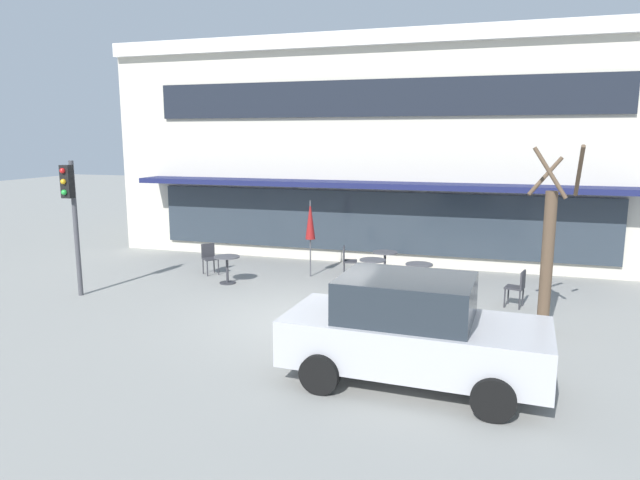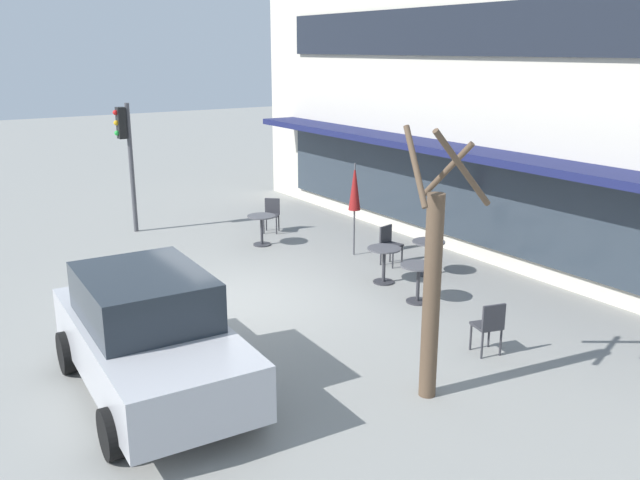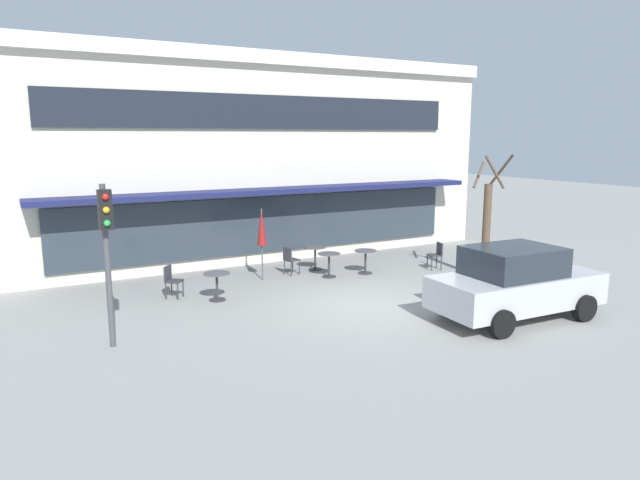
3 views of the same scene
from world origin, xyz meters
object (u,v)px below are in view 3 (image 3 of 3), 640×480
at_px(cafe_chair_2, 437,254).
at_px(parked_sedan, 515,283).
at_px(cafe_chair_0, 290,258).
at_px(cafe_table_by_tree, 329,261).
at_px(cafe_chair_1, 172,279).
at_px(patio_umbrella_green_folded, 262,228).
at_px(street_tree, 487,225).
at_px(cafe_table_streetside, 366,258).
at_px(cafe_table_mid_patio, 315,254).
at_px(traffic_light_pole, 107,239).
at_px(cafe_table_near_wall, 217,282).

xyz_separation_m(cafe_chair_2, parked_sedan, (-1.79, -4.91, 0.35)).
bearing_deg(cafe_chair_0, cafe_table_by_tree, -43.79).
relative_size(cafe_chair_1, parked_sedan, 0.21).
xyz_separation_m(patio_umbrella_green_folded, street_tree, (6.07, -3.14, 0.04)).
xyz_separation_m(cafe_table_streetside, cafe_chair_0, (-2.17, 1.04, 0.01)).
height_order(cafe_table_by_tree, parked_sedan, parked_sedan).
bearing_deg(cafe_table_mid_patio, traffic_light_pole, -149.39).
distance_m(cafe_table_streetside, cafe_chair_2, 2.47).
bearing_deg(cafe_chair_2, cafe_table_by_tree, 167.93).
xyz_separation_m(parked_sedan, street_tree, (2.25, 3.21, 0.79)).
xyz_separation_m(cafe_chair_1, cafe_chair_2, (8.53, -0.86, 0.00)).
relative_size(cafe_table_mid_patio, cafe_chair_0, 0.85).
bearing_deg(patio_umbrella_green_folded, cafe_chair_1, -168.72).
xyz_separation_m(cafe_table_by_tree, cafe_chair_0, (-0.92, 0.88, 0.01)).
height_order(cafe_chair_2, traffic_light_pole, traffic_light_pole).
xyz_separation_m(cafe_table_mid_patio, patio_umbrella_green_folded, (-2.08, -0.46, 1.11)).
distance_m(cafe_table_near_wall, cafe_table_by_tree, 3.97).
bearing_deg(cafe_chair_0, cafe_table_streetside, -25.61).
distance_m(cafe_table_streetside, cafe_table_by_tree, 1.26).
bearing_deg(cafe_chair_1, street_tree, -15.90).
xyz_separation_m(cafe_table_near_wall, cafe_chair_2, (7.54, -0.01, 0.01)).
bearing_deg(cafe_chair_0, cafe_table_mid_patio, 13.00).
relative_size(cafe_chair_0, cafe_chair_2, 1.00).
xyz_separation_m(patio_umbrella_green_folded, cafe_chair_2, (5.61, -1.44, -1.10)).
relative_size(patio_umbrella_green_folded, cafe_chair_0, 2.47).
relative_size(cafe_table_streetside, street_tree, 0.20).
xyz_separation_m(cafe_chair_2, traffic_light_pole, (-10.58, -2.27, 1.77)).
bearing_deg(cafe_table_near_wall, cafe_table_streetside, 6.72).
bearing_deg(cafe_table_by_tree, parked_sedan, -71.94).
height_order(cafe_table_by_tree, street_tree, street_tree).
xyz_separation_m(cafe_table_near_wall, patio_umbrella_green_folded, (1.93, 1.43, 1.11)).
bearing_deg(cafe_chair_0, street_tree, -33.77).
height_order(cafe_chair_0, cafe_chair_2, same).
bearing_deg(patio_umbrella_green_folded, cafe_table_by_tree, -18.67).
relative_size(cafe_table_by_tree, patio_umbrella_green_folded, 0.35).
distance_m(cafe_table_streetside, parked_sedan, 5.58).
relative_size(cafe_table_near_wall, patio_umbrella_green_folded, 0.35).
height_order(cafe_table_near_wall, traffic_light_pole, traffic_light_pole).
relative_size(cafe_chair_1, cafe_chair_2, 1.00).
height_order(cafe_chair_2, parked_sedan, parked_sedan).
xyz_separation_m(patio_umbrella_green_folded, traffic_light_pole, (-4.97, -3.71, 0.67)).
height_order(cafe_table_near_wall, street_tree, street_tree).
distance_m(cafe_table_streetside, patio_umbrella_green_folded, 3.50).
distance_m(cafe_table_mid_patio, cafe_chair_1, 5.11).
distance_m(cafe_table_by_tree, parked_sedan, 6.00).
bearing_deg(cafe_chair_2, cafe_chair_0, 160.01).
height_order(patio_umbrella_green_folded, cafe_chair_2, patio_umbrella_green_folded).
relative_size(cafe_chair_2, parked_sedan, 0.21).
distance_m(cafe_table_mid_patio, street_tree, 5.50).
height_order(patio_umbrella_green_folded, cafe_chair_0, patio_umbrella_green_folded).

